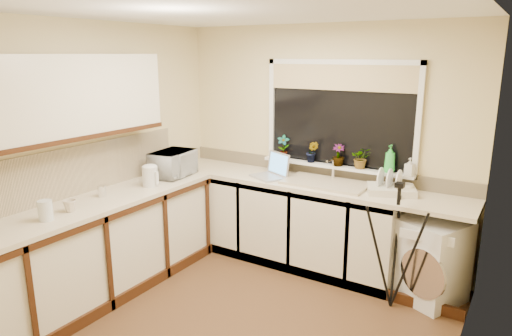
# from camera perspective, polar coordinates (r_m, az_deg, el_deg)

# --- Properties ---
(floor) EXTENTS (3.20, 3.20, 0.00)m
(floor) POSITION_cam_1_polar(r_m,az_deg,el_deg) (4.06, -1.69, -18.02)
(floor) COLOR #513720
(floor) RESTS_ON ground
(ceiling) EXTENTS (3.20, 3.20, 0.00)m
(ceiling) POSITION_cam_1_polar(r_m,az_deg,el_deg) (3.45, -2.00, 18.95)
(ceiling) COLOR white
(ceiling) RESTS_ON ground
(wall_back) EXTENTS (3.20, 0.00, 3.20)m
(wall_back) POSITION_cam_1_polar(r_m,az_deg,el_deg) (4.85, 8.05, 2.86)
(wall_back) COLOR beige
(wall_back) RESTS_ON ground
(wall_front) EXTENTS (3.20, 0.00, 3.20)m
(wall_front) POSITION_cam_1_polar(r_m,az_deg,el_deg) (2.52, -21.29, -8.56)
(wall_front) COLOR beige
(wall_front) RESTS_ON ground
(wall_left) EXTENTS (0.00, 3.00, 3.00)m
(wall_left) POSITION_cam_1_polar(r_m,az_deg,el_deg) (4.62, -18.58, 1.71)
(wall_left) COLOR beige
(wall_left) RESTS_ON ground
(wall_right) EXTENTS (0.00, 3.00, 3.00)m
(wall_right) POSITION_cam_1_polar(r_m,az_deg,el_deg) (3.02, 24.43, -5.16)
(wall_right) COLOR beige
(wall_right) RESTS_ON ground
(base_cabinet_back) EXTENTS (2.55, 0.60, 0.86)m
(base_cabinet_back) POSITION_cam_1_polar(r_m,az_deg,el_deg) (4.94, 2.84, -6.38)
(base_cabinet_back) COLOR silver
(base_cabinet_back) RESTS_ON floor
(base_cabinet_left) EXTENTS (0.54, 2.40, 0.86)m
(base_cabinet_left) POSITION_cam_1_polar(r_m,az_deg,el_deg) (4.45, -18.26, -9.48)
(base_cabinet_left) COLOR silver
(base_cabinet_left) RESTS_ON floor
(worktop_back) EXTENTS (3.20, 0.60, 0.04)m
(worktop_back) POSITION_cam_1_polar(r_m,az_deg,el_deg) (4.66, 6.40, -1.90)
(worktop_back) COLOR beige
(worktop_back) RESTS_ON base_cabinet_back
(worktop_left) EXTENTS (0.60, 2.40, 0.04)m
(worktop_left) POSITION_cam_1_polar(r_m,az_deg,el_deg) (4.30, -18.71, -3.96)
(worktop_left) COLOR beige
(worktop_left) RESTS_ON base_cabinet_left
(upper_cabinet) EXTENTS (0.28, 1.90, 0.70)m
(upper_cabinet) POSITION_cam_1_polar(r_m,az_deg,el_deg) (4.14, -22.57, 8.08)
(upper_cabinet) COLOR silver
(upper_cabinet) RESTS_ON wall_left
(splashback_left) EXTENTS (0.02, 2.40, 0.45)m
(splashback_left) POSITION_cam_1_polar(r_m,az_deg,el_deg) (4.46, -21.33, -0.29)
(splashback_left) COLOR beige
(splashback_left) RESTS_ON wall_left
(splashback_back) EXTENTS (3.20, 0.02, 0.14)m
(splashback_back) POSITION_cam_1_polar(r_m,az_deg,el_deg) (4.89, 7.89, -0.10)
(splashback_back) COLOR beige
(splashback_back) RESTS_ON wall_back
(window_glass) EXTENTS (1.50, 0.02, 1.00)m
(window_glass) POSITION_cam_1_polar(r_m,az_deg,el_deg) (4.71, 10.34, 6.44)
(window_glass) COLOR black
(window_glass) RESTS_ON wall_back
(window_blind) EXTENTS (1.50, 0.02, 0.25)m
(window_blind) POSITION_cam_1_polar(r_m,az_deg,el_deg) (4.65, 10.43, 10.99)
(window_blind) COLOR tan
(window_blind) RESTS_ON wall_back
(windowsill) EXTENTS (1.60, 0.14, 0.03)m
(windowsill) POSITION_cam_1_polar(r_m,az_deg,el_deg) (4.75, 9.83, 0.21)
(windowsill) COLOR white
(windowsill) RESTS_ON wall_back
(sink) EXTENTS (0.82, 0.46, 0.03)m
(sink) POSITION_cam_1_polar(r_m,az_deg,el_deg) (4.58, 8.67, -1.86)
(sink) COLOR tan
(sink) RESTS_ON worktop_back
(faucet) EXTENTS (0.03, 0.03, 0.24)m
(faucet) POSITION_cam_1_polar(r_m,az_deg,el_deg) (4.71, 9.59, -0.09)
(faucet) COLOR silver
(faucet) RESTS_ON worktop_back
(washing_machine) EXTENTS (0.69, 0.68, 0.74)m
(washing_machine) POSITION_cam_1_polar(r_m,az_deg,el_deg) (4.44, 20.79, -10.58)
(washing_machine) COLOR silver
(washing_machine) RESTS_ON floor
(laptop) EXTENTS (0.43, 0.40, 0.25)m
(laptop) POSITION_cam_1_polar(r_m,az_deg,el_deg) (4.78, 2.05, -0.34)
(laptop) COLOR #A5A5AD
(laptop) RESTS_ON worktop_back
(kettle) EXTENTS (0.15, 0.15, 0.19)m
(kettle) POSITION_cam_1_polar(r_m,az_deg,el_deg) (4.56, -13.03, -1.04)
(kettle) COLOR silver
(kettle) RESTS_ON worktop_left
(dish_rack) EXTENTS (0.51, 0.45, 0.06)m
(dish_rack) POSITION_cam_1_polar(r_m,az_deg,el_deg) (4.42, 16.44, -2.61)
(dish_rack) COLOR beige
(dish_rack) RESTS_ON worktop_back
(tripod) EXTENTS (0.70, 0.70, 1.13)m
(tripod) POSITION_cam_1_polar(r_m,az_deg,el_deg) (4.12, 16.89, -9.31)
(tripod) COLOR black
(tripod) RESTS_ON floor
(glass_jug) EXTENTS (0.11, 0.11, 0.16)m
(glass_jug) POSITION_cam_1_polar(r_m,az_deg,el_deg) (3.90, -24.70, -4.82)
(glass_jug) COLOR silver
(glass_jug) RESTS_ON worktop_left
(steel_jar) EXTENTS (0.08, 0.08, 0.10)m
(steel_jar) POSITION_cam_1_polar(r_m,az_deg,el_deg) (4.36, -18.59, -2.72)
(steel_jar) COLOR silver
(steel_jar) RESTS_ON worktop_left
(microwave) EXTENTS (0.38, 0.52, 0.26)m
(microwave) POSITION_cam_1_polar(r_m,az_deg,el_deg) (4.89, -10.27, 0.54)
(microwave) COLOR silver
(microwave) RESTS_ON worktop_left
(plant_a) EXTENTS (0.16, 0.13, 0.25)m
(plant_a) POSITION_cam_1_polar(r_m,az_deg,el_deg) (4.96, 3.41, 2.65)
(plant_a) COLOR #999999
(plant_a) RESTS_ON windowsill
(plant_b) EXTENTS (0.14, 0.12, 0.22)m
(plant_b) POSITION_cam_1_polar(r_m,az_deg,el_deg) (4.80, 6.99, 2.01)
(plant_b) COLOR #999999
(plant_b) RESTS_ON windowsill
(plant_c) EXTENTS (0.16, 0.16, 0.22)m
(plant_c) POSITION_cam_1_polar(r_m,az_deg,el_deg) (4.69, 10.18, 1.58)
(plant_c) COLOR #999999
(plant_c) RESTS_ON windowsill
(plant_d) EXTENTS (0.24, 0.23, 0.21)m
(plant_d) POSITION_cam_1_polar(r_m,az_deg,el_deg) (4.63, 12.93, 1.23)
(plant_d) COLOR #999999
(plant_d) RESTS_ON windowsill
(soap_bottle_green) EXTENTS (0.11, 0.11, 0.27)m
(soap_bottle_green) POSITION_cam_1_polar(r_m,az_deg,el_deg) (4.53, 16.31, 1.10)
(soap_bottle_green) COLOR green
(soap_bottle_green) RESTS_ON windowsill
(soap_bottle_clear) EXTENTS (0.09, 0.09, 0.17)m
(soap_bottle_clear) POSITION_cam_1_polar(r_m,az_deg,el_deg) (4.48, 18.56, 0.14)
(soap_bottle_clear) COLOR #999999
(soap_bottle_clear) RESTS_ON windowsill
(cup_back) EXTENTS (0.16, 0.16, 0.10)m
(cup_back) POSITION_cam_1_polar(r_m,az_deg,el_deg) (4.43, 18.20, -2.48)
(cup_back) COLOR white
(cup_back) RESTS_ON worktop_back
(cup_left) EXTENTS (0.12, 0.12, 0.10)m
(cup_left) POSITION_cam_1_polar(r_m,az_deg,el_deg) (4.04, -22.12, -4.38)
(cup_left) COLOR beige
(cup_left) RESTS_ON worktop_left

